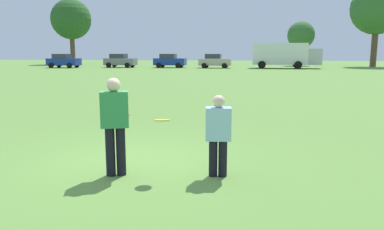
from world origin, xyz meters
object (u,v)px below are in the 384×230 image
frisbee (162,120)px  parked_car_mid_right (215,61)px  player_thrower (115,121)px  box_truck (285,54)px  parked_car_near_left (63,61)px  traffic_cone (124,109)px  parked_car_mid_left (120,61)px  player_defender (218,132)px  parked_car_center (170,61)px

frisbee → parked_car_mid_right: (-2.43, 43.42, -0.09)m
player_thrower → box_truck: box_truck is taller
player_thrower → parked_car_near_left: bearing=117.4°
traffic_cone → parked_car_mid_left: (-12.53, 37.19, 0.69)m
frisbee → parked_car_mid_right: parked_car_mid_right is taller
parked_car_mid_left → player_thrower: bearing=-71.7°
player_thrower → parked_car_near_left: parked_car_near_left is taller
player_defender → parked_car_near_left: (-23.29, 41.21, 0.12)m
parked_car_center → traffic_cone: bearing=-81.2°
parked_car_near_left → box_truck: size_ratio=0.50×
parked_car_near_left → parked_car_center: bearing=9.4°
player_defender → parked_car_mid_right: size_ratio=0.34×
parked_car_mid_left → frisbee: bearing=-70.7°
traffic_cone → parked_car_near_left: parked_car_near_left is taller
box_truck → player_thrower: bearing=-99.6°
parked_car_center → player_defender: bearing=-77.8°
parked_car_mid_left → parked_car_mid_right: size_ratio=1.00×
parked_car_mid_left → parked_car_mid_right: same height
player_thrower → parked_car_center: size_ratio=0.40×
player_defender → parked_car_mid_right: 43.37m
parked_car_near_left → player_defender: bearing=-60.5°
player_thrower → parked_car_center: 44.37m
parked_car_center → parked_car_mid_right: same height
player_defender → parked_car_mid_right: bearing=94.5°
player_defender → frisbee: (-0.95, -0.18, 0.21)m
parked_car_near_left → traffic_cone: bearing=-60.9°
traffic_cone → parked_car_mid_left: bearing=108.6°
parked_car_mid_right → parked_car_mid_left: bearing=-179.3°
parked_car_mid_right → box_truck: size_ratio=0.50×
box_truck → frisbee: bearing=-98.5°
frisbee → parked_car_mid_right: size_ratio=0.06×
player_thrower → parked_car_mid_right: 43.46m
frisbee → parked_car_center: 44.50m
parked_car_mid_left → box_truck: size_ratio=0.50×
traffic_cone → parked_car_mid_right: 37.36m
traffic_cone → parked_car_center: bearing=98.8°
player_thrower → box_truck: (7.36, 43.70, 0.78)m
frisbee → traffic_cone: size_ratio=0.56×
player_defender → parked_car_mid_left: size_ratio=0.34×
parked_car_mid_left → parked_car_center: size_ratio=1.00×
player_defender → parked_car_mid_left: 46.00m
parked_car_center → parked_car_mid_right: size_ratio=1.00×
parked_car_near_left → parked_car_mid_left: size_ratio=1.00×
traffic_cone → box_truck: 38.75m
parked_car_mid_left → parked_car_mid_right: 12.76m
player_defender → parked_car_center: bearing=102.2°
player_defender → box_truck: box_truck is taller
parked_car_mid_right → box_truck: 8.98m
player_defender → frisbee: player_defender is taller
player_thrower → frisbee: player_thrower is taller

